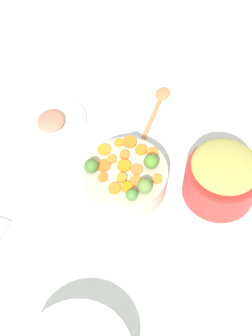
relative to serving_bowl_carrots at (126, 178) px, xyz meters
The scene contains 27 objects.
tabletop 0.06m from the serving_bowl_carrots, 70.76° to the left, with size 2.40×2.40×0.02m, color silver.
serving_bowl_carrots is the anchor object (origin of this frame).
metal_pot 0.26m from the serving_bowl_carrots, behind, with size 0.20×0.20×0.11m, color red.
stuffing_mound 0.28m from the serving_bowl_carrots, behind, with size 0.18×0.18×0.04m, color #A89E4C.
carrot_slice_0 0.09m from the serving_bowl_carrots, 126.79° to the right, with size 0.03×0.03×0.01m, color orange.
carrot_slice_1 0.08m from the serving_bowl_carrots, 19.16° to the left, with size 0.03×0.03×0.01m, color orange.
carrot_slice_2 0.06m from the serving_bowl_carrots, 121.29° to the left, with size 0.03×0.03×0.01m, color orange.
carrot_slice_3 0.07m from the serving_bowl_carrots, 44.15° to the right, with size 0.03×0.03×0.01m, color orange.
carrot_slice_4 0.05m from the serving_bowl_carrots, behind, with size 0.03×0.03×0.01m, color orange.
carrot_slice_5 0.08m from the serving_bowl_carrots, 14.65° to the right, with size 0.04×0.04×0.01m, color orange.
carrot_slice_6 0.05m from the serving_bowl_carrots, 69.40° to the right, with size 0.04×0.04×0.01m, color orange.
carrot_slice_7 0.06m from the serving_bowl_carrots, 66.83° to the left, with size 0.03×0.03×0.01m, color orange.
carrot_slice_8 0.08m from the serving_bowl_carrots, 59.58° to the left, with size 0.03×0.03×0.01m, color orange.
carrot_slice_9 0.10m from the serving_bowl_carrots, 51.77° to the right, with size 0.04×0.04×0.01m, color orange.
carrot_slice_10 0.07m from the serving_bowl_carrots, 88.12° to the left, with size 0.03×0.03×0.01m, color orange.
carrot_slice_11 0.10m from the serving_bowl_carrots, 153.50° to the left, with size 0.03×0.03×0.01m, color orange.
carrot_slice_12 0.10m from the serving_bowl_carrots, 80.58° to the right, with size 0.03×0.03×0.01m, color orange.
carrot_slice_13 0.10m from the serving_bowl_carrots, 146.25° to the right, with size 0.03×0.03×0.01m, color orange.
carrot_slice_14 0.07m from the serving_bowl_carrots, 88.75° to the right, with size 0.03×0.03×0.01m, color orange.
carrot_slice_15 0.10m from the serving_bowl_carrots, 100.44° to the right, with size 0.04×0.04×0.01m, color orange.
brussels_sprout_0 0.11m from the serving_bowl_carrots, ahead, with size 0.04×0.04×0.04m, color #466F2D.
brussels_sprout_1 0.11m from the serving_bowl_carrots, 95.58° to the left, with size 0.03×0.03×0.03m, color #487F33.
brussels_sprout_2 0.10m from the serving_bowl_carrots, 123.40° to the left, with size 0.04×0.04×0.04m, color olive.
brussels_sprout_3 0.09m from the serving_bowl_carrots, behind, with size 0.04×0.04×0.04m, color #51822B.
wooden_spoon 0.33m from the serving_bowl_carrots, 112.67° to the right, with size 0.14×0.26×0.01m.
ham_plate 0.33m from the serving_bowl_carrots, 49.83° to the right, with size 0.21×0.21×0.01m, color white.
ham_slice_main 0.32m from the serving_bowl_carrots, 47.66° to the right, with size 0.10×0.09×0.03m, color #BC735D.
Camera 1 is at (0.04, 0.66, 1.13)m, focal length 48.80 mm.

